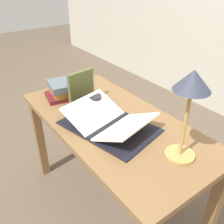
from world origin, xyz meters
TOP-DOWN VIEW (x-y plane):
  - ground_plane at (0.00, 0.00)m, footprint 12.00×12.00m
  - reading_desk at (0.00, 0.00)m, footprint 1.31×0.65m
  - open_book at (0.05, -0.06)m, footprint 0.60×0.46m
  - book_stack_tall at (-0.45, -0.06)m, footprint 0.24×0.33m
  - book_standing_upright at (-0.30, -0.03)m, footprint 0.05×0.19m
  - reading_lamp at (0.46, 0.07)m, footprint 0.16×0.16m
  - coffee_mug at (-0.17, -0.02)m, footprint 0.09×0.12m

SIDE VIEW (x-z plane):
  - ground_plane at x=0.00m, z-range 0.00..0.00m
  - reading_desk at x=0.00m, z-range 0.26..1.00m
  - open_book at x=0.05m, z-range 0.71..0.83m
  - coffee_mug at x=-0.17m, z-range 0.74..0.84m
  - book_stack_tall at x=-0.45m, z-range 0.74..0.85m
  - book_standing_upright at x=-0.30m, z-range 0.74..0.96m
  - reading_lamp at x=0.46m, z-range 0.86..1.31m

